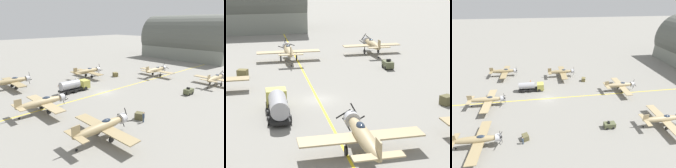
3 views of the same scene
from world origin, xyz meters
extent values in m
plane|color=gray|center=(0.00, 0.00, 0.00)|extent=(400.00, 400.00, 0.00)
cube|color=yellow|center=(0.00, 0.00, 0.00)|extent=(0.30, 160.00, 0.01)
ellipsoid|color=#948057|center=(-18.48, -15.48, 2.05)|extent=(1.50, 9.50, 1.42)
cylinder|color=#B7B7BC|center=(-18.48, -11.03, 2.05)|extent=(1.58, 0.90, 1.58)
ellipsoid|color=#232D3D|center=(-18.48, -14.34, 2.61)|extent=(0.80, 1.70, 0.76)
cube|color=#948057|center=(-18.48, -14.72, 1.71)|extent=(12.00, 2.10, 0.16)
cube|color=#948057|center=(-18.48, -19.57, 2.20)|extent=(4.40, 1.10, 0.12)
cube|color=#948057|center=(-18.48, -19.57, 2.85)|extent=(0.14, 1.30, 1.60)
sphere|color=black|center=(-18.48, -10.53, 2.05)|extent=(0.56, 0.56, 0.56)
cube|color=black|center=(-18.77, -10.53, 1.22)|extent=(0.70, 0.06, 1.70)
cube|color=black|center=(-17.66, -10.53, 1.76)|extent=(1.70, 0.06, 0.70)
cube|color=black|center=(-18.20, -10.53, 2.88)|extent=(0.70, 0.06, 1.70)
cube|color=black|center=(-19.31, -10.53, 2.34)|extent=(1.70, 0.06, 0.70)
cylinder|color=black|center=(-19.98, -14.72, 1.08)|extent=(0.14, 0.14, 1.26)
cylinder|color=black|center=(-19.98, -14.72, 0.45)|extent=(0.22, 0.90, 0.90)
cylinder|color=black|center=(-16.98, -14.72, 1.08)|extent=(0.14, 0.14, 1.26)
cylinder|color=black|center=(-16.98, -14.72, 0.45)|extent=(0.22, 0.90, 0.90)
cylinder|color=black|center=(-18.48, -19.63, 0.18)|extent=(0.12, 0.36, 0.36)
ellipsoid|color=tan|center=(1.40, -16.84, 2.05)|extent=(1.50, 9.50, 1.42)
cylinder|color=#B7B7BC|center=(1.40, -12.39, 2.05)|extent=(1.58, 0.90, 1.58)
ellipsoid|color=#232D3D|center=(1.40, -15.70, 2.61)|extent=(0.80, 1.70, 0.76)
cube|color=tan|center=(1.40, -16.08, 1.71)|extent=(12.00, 2.10, 0.16)
cube|color=tan|center=(1.40, -20.93, 2.20)|extent=(4.40, 1.10, 0.12)
cube|color=tan|center=(1.40, -20.93, 2.85)|extent=(0.14, 1.30, 1.60)
sphere|color=black|center=(1.40, -11.89, 2.05)|extent=(0.56, 0.56, 0.56)
cube|color=black|center=(2.17, -11.89, 1.63)|extent=(1.61, 0.06, 0.96)
cube|color=black|center=(1.82, -11.89, 2.82)|extent=(0.96, 0.06, 1.61)
cube|color=black|center=(0.63, -11.89, 2.47)|extent=(1.61, 0.06, 0.96)
cube|color=black|center=(0.98, -11.89, 1.28)|extent=(0.96, 0.06, 1.61)
cylinder|color=black|center=(-0.10, -16.08, 1.08)|extent=(0.14, 0.14, 1.26)
cylinder|color=black|center=(-0.10, -16.08, 0.45)|extent=(0.22, 0.90, 0.90)
cylinder|color=black|center=(2.90, -16.08, 1.08)|extent=(0.14, 0.14, 1.26)
cylinder|color=black|center=(2.90, -16.08, 0.45)|extent=(0.22, 0.90, 0.90)
cylinder|color=black|center=(1.40, -20.99, 0.18)|extent=(0.12, 0.36, 0.36)
ellipsoid|color=tan|center=(-1.63, 23.06, 2.05)|extent=(1.50, 9.50, 1.42)
cylinder|color=#B7B7BC|center=(-1.63, 27.51, 2.05)|extent=(1.57, 0.90, 1.58)
ellipsoid|color=#232D3D|center=(-1.63, 24.20, 2.61)|extent=(0.80, 1.70, 0.76)
cube|color=tan|center=(-1.63, 23.82, 1.71)|extent=(12.00, 2.10, 0.16)
cube|color=tan|center=(-1.63, 18.97, 2.20)|extent=(4.40, 1.10, 0.12)
cube|color=tan|center=(-1.63, 18.97, 2.85)|extent=(0.14, 1.30, 1.60)
sphere|color=black|center=(-1.63, 28.01, 2.05)|extent=(0.56, 0.56, 0.56)
cube|color=black|center=(-1.34, 28.01, 1.23)|extent=(0.73, 0.06, 1.69)
cube|color=black|center=(-0.81, 28.01, 2.35)|extent=(1.69, 0.06, 0.73)
cube|color=black|center=(-1.93, 28.01, 2.87)|extent=(0.73, 0.06, 1.69)
cube|color=black|center=(-2.46, 28.01, 1.75)|extent=(1.69, 0.06, 0.73)
cylinder|color=black|center=(-3.13, 23.82, 1.08)|extent=(0.14, 0.14, 1.26)
cylinder|color=black|center=(-3.13, 23.82, 0.45)|extent=(0.22, 0.90, 0.90)
cylinder|color=black|center=(-0.13, 23.82, 1.08)|extent=(0.14, 0.14, 1.26)
cylinder|color=black|center=(-0.13, 23.82, 0.45)|extent=(0.22, 0.90, 0.90)
cylinder|color=black|center=(-1.63, 18.91, 0.18)|extent=(0.12, 0.36, 0.36)
ellipsoid|color=#927E55|center=(-14.89, 5.95, 2.05)|extent=(1.50, 9.50, 1.42)
cylinder|color=#B7B7BC|center=(-14.89, 10.40, 2.05)|extent=(1.57, 0.90, 1.58)
ellipsoid|color=#232D3D|center=(-14.89, 7.09, 2.61)|extent=(0.80, 1.70, 0.76)
cube|color=#927E55|center=(-14.89, 6.71, 1.71)|extent=(12.00, 2.10, 0.16)
cube|color=#927E55|center=(-14.89, 1.86, 2.20)|extent=(4.40, 1.10, 0.12)
cube|color=#927E55|center=(-14.89, 1.86, 2.85)|extent=(0.14, 1.30, 1.60)
sphere|color=black|center=(-14.89, 10.90, 2.05)|extent=(0.56, 0.56, 0.56)
cube|color=black|center=(-15.73, 10.90, 2.32)|extent=(1.71, 0.06, 0.67)
cube|color=black|center=(-15.16, 10.90, 1.22)|extent=(0.67, 0.06, 1.71)
cube|color=black|center=(-14.06, 10.90, 1.78)|extent=(1.71, 0.06, 0.67)
cube|color=black|center=(-14.63, 10.90, 2.88)|extent=(0.67, 0.06, 1.71)
cylinder|color=black|center=(-16.39, 6.71, 1.08)|extent=(0.14, 0.14, 1.26)
cylinder|color=black|center=(-16.39, 6.71, 0.45)|extent=(0.22, 0.90, 0.90)
cylinder|color=black|center=(-13.39, 6.71, 1.08)|extent=(0.14, 0.14, 1.26)
cylinder|color=black|center=(-13.39, 6.71, 0.45)|extent=(0.22, 0.90, 0.90)
cylinder|color=black|center=(-14.89, 1.80, 0.18)|extent=(0.12, 0.36, 0.36)
ellipsoid|color=#99855C|center=(16.67, -15.19, 2.05)|extent=(1.50, 9.50, 1.42)
cylinder|color=#B7B7BC|center=(16.67, -10.74, 2.05)|extent=(1.58, 0.90, 1.58)
ellipsoid|color=#232D3D|center=(16.67, -14.05, 2.61)|extent=(0.80, 1.70, 0.76)
cube|color=#99855C|center=(16.67, -14.43, 1.71)|extent=(12.00, 2.10, 0.16)
cube|color=#99855C|center=(16.67, -19.28, 2.20)|extent=(4.40, 1.10, 0.12)
cube|color=#99855C|center=(16.67, -19.28, 2.85)|extent=(0.14, 1.30, 1.60)
sphere|color=black|center=(16.67, -10.24, 2.05)|extent=(0.56, 0.56, 0.56)
cube|color=black|center=(15.86, -10.24, 2.40)|extent=(1.66, 0.06, 0.83)
cube|color=black|center=(16.31, -10.24, 1.25)|extent=(0.83, 0.06, 1.66)
cube|color=black|center=(17.47, -10.24, 1.70)|extent=(1.66, 0.06, 0.83)
cube|color=black|center=(17.02, -10.24, 2.85)|extent=(0.83, 0.06, 1.66)
cylinder|color=black|center=(15.17, -14.43, 1.08)|extent=(0.14, 0.14, 1.26)
cylinder|color=black|center=(15.17, -14.43, 0.45)|extent=(0.22, 0.90, 0.90)
cylinder|color=black|center=(18.17, -14.43, 1.08)|extent=(0.14, 0.14, 1.26)
cylinder|color=black|center=(18.17, -14.43, 0.45)|extent=(0.22, 0.90, 0.90)
cylinder|color=black|center=(16.67, -19.34, 0.18)|extent=(0.12, 0.36, 0.36)
ellipsoid|color=tan|center=(15.88, 25.82, 2.05)|extent=(1.50, 9.50, 1.42)
ellipsoid|color=#232D3D|center=(15.88, 26.96, 2.61)|extent=(0.80, 1.70, 0.76)
cube|color=tan|center=(15.88, 26.58, 1.71)|extent=(12.00, 2.10, 0.16)
cube|color=tan|center=(15.88, 21.73, 2.20)|extent=(4.40, 1.10, 0.12)
cube|color=tan|center=(15.88, 21.73, 2.85)|extent=(0.14, 1.30, 1.60)
cylinder|color=black|center=(14.38, 26.58, 1.08)|extent=(0.14, 0.14, 1.26)
cylinder|color=black|center=(14.38, 26.58, 0.45)|extent=(0.22, 0.90, 0.90)
cylinder|color=black|center=(17.38, 26.58, 1.08)|extent=(0.14, 0.14, 1.26)
cylinder|color=black|center=(17.38, 26.58, 0.45)|extent=(0.22, 0.90, 0.90)
cylinder|color=black|center=(15.88, 21.67, 0.18)|extent=(0.12, 0.36, 0.36)
cube|color=black|center=(-5.61, -4.74, 0.62)|extent=(2.25, 8.00, 0.40)
cube|color=#B2AD4C|center=(-5.61, -1.78, 1.42)|extent=(2.50, 2.08, 2.00)
cylinder|color=#9E9EA3|center=(-5.61, -6.06, 1.93)|extent=(2.10, 4.96, 2.10)
cylinder|color=black|center=(-6.80, -2.26, 0.50)|extent=(0.30, 1.00, 1.00)
cylinder|color=black|center=(-4.42, -2.26, 0.50)|extent=(0.30, 1.00, 1.00)
cylinder|color=black|center=(-6.80, -5.14, 0.50)|extent=(0.30, 1.00, 1.00)
cylinder|color=black|center=(-4.42, -5.14, 0.50)|extent=(0.30, 1.00, 1.00)
cylinder|color=black|center=(-6.80, -7.22, 0.50)|extent=(0.30, 1.00, 1.00)
cylinder|color=black|center=(-4.42, -7.22, 0.50)|extent=(0.30, 1.00, 1.00)
cube|color=#515638|center=(14.83, 13.71, 0.80)|extent=(1.40, 2.60, 1.10)
cube|color=black|center=(14.83, 13.45, 1.57)|extent=(0.70, 0.36, 0.44)
cylinder|color=black|center=(14.15, 14.43, 0.30)|extent=(0.20, 0.60, 0.60)
cylinder|color=black|center=(15.52, 14.43, 0.30)|extent=(0.20, 0.60, 0.60)
cylinder|color=black|center=(14.15, 13.00, 0.30)|extent=(0.20, 0.60, 0.60)
cylinder|color=black|center=(15.52, 13.00, 0.30)|extent=(0.20, 0.60, 0.60)
cylinder|color=#334256|center=(17.11, -5.98, 0.42)|extent=(0.26, 0.26, 0.85)
cylinder|color=#334256|center=(17.11, -5.98, 1.20)|extent=(0.39, 0.39, 0.71)
sphere|color=tan|center=(17.11, -5.98, 1.67)|extent=(0.23, 0.23, 0.23)
cube|color=brown|center=(15.86, -5.51, 0.61)|extent=(1.80, 1.66, 1.22)
cube|color=brown|center=(-10.05, 13.58, 0.65)|extent=(1.89, 1.73, 1.29)
cone|color=orange|center=(-12.52, -5.26, 0.28)|extent=(0.36, 0.36, 0.55)
camera|label=1|loc=(38.39, -33.25, 16.32)|focal=35.00mm
camera|label=2|loc=(-7.78, -46.80, 16.62)|focal=60.00mm
camera|label=3|loc=(44.73, -1.27, 27.90)|focal=28.00mm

